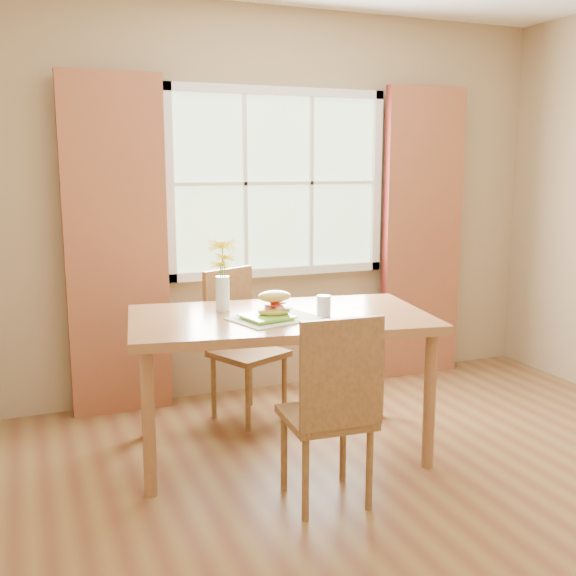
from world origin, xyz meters
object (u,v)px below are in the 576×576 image
(croissant_sandwich, at_px, (274,303))
(water_glass, at_px, (324,307))
(chair_near, at_px, (333,403))
(chair_far, at_px, (240,337))
(flower_vase, at_px, (222,268))
(dining_table, at_px, (280,329))

(croissant_sandwich, bearing_deg, water_glass, -1.95)
(chair_near, distance_m, chair_far, 1.34)
(chair_near, xyz_separation_m, croissant_sandwich, (-0.06, 0.62, 0.36))
(flower_vase, bearing_deg, chair_near, -74.13)
(chair_near, bearing_deg, flower_vase, 109.29)
(croissant_sandwich, bearing_deg, flower_vase, 131.52)
(dining_table, distance_m, croissant_sandwich, 0.20)
(chair_near, relative_size, chair_far, 0.99)
(chair_far, relative_size, flower_vase, 2.34)
(chair_near, distance_m, water_glass, 0.70)
(flower_vase, bearing_deg, water_glass, -35.59)
(croissant_sandwich, xyz_separation_m, flower_vase, (-0.20, 0.30, 0.16))
(water_glass, distance_m, flower_vase, 0.62)
(water_glass, bearing_deg, chair_far, 107.83)
(chair_near, bearing_deg, dining_table, 93.02)
(water_glass, relative_size, flower_vase, 0.28)
(water_glass, bearing_deg, chair_near, -110.52)
(chair_near, height_order, water_glass, chair_near)
(dining_table, xyz_separation_m, croissant_sandwich, (-0.06, -0.08, 0.17))
(chair_far, bearing_deg, dining_table, -111.69)
(chair_near, xyz_separation_m, flower_vase, (-0.26, 0.92, 0.53))
(chair_near, distance_m, flower_vase, 1.09)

